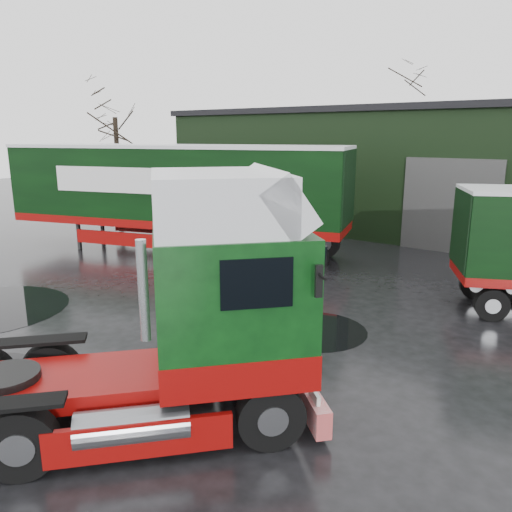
{
  "coord_description": "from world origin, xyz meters",
  "views": [
    {
      "loc": [
        7.56,
        -7.96,
        4.99
      ],
      "look_at": [
        -0.24,
        2.93,
        1.7
      ],
      "focal_mm": 35.0,
      "sensor_mm": 36.0,
      "label": 1
    }
  ],
  "objects_px": {
    "warehouse": "(484,170)",
    "trailer_left": "(175,199)",
    "tree_left": "(117,147)",
    "hero_tractor": "(110,305)",
    "tree_back_a": "(402,137)"
  },
  "relations": [
    {
      "from": "warehouse",
      "to": "trailer_left",
      "type": "relative_size",
      "value": 2.19
    },
    {
      "from": "warehouse",
      "to": "tree_left",
      "type": "bearing_deg",
      "value": -157.17
    },
    {
      "from": "tree_left",
      "to": "trailer_left",
      "type": "bearing_deg",
      "value": -27.05
    },
    {
      "from": "trailer_left",
      "to": "hero_tractor",
      "type": "bearing_deg",
      "value": -156.48
    },
    {
      "from": "tree_left",
      "to": "tree_back_a",
      "type": "distance_m",
      "value": 21.1
    },
    {
      "from": "warehouse",
      "to": "trailer_left",
      "type": "bearing_deg",
      "value": -126.47
    },
    {
      "from": "warehouse",
      "to": "hero_tractor",
      "type": "distance_m",
      "value": 23.04
    },
    {
      "from": "hero_tractor",
      "to": "tree_back_a",
      "type": "height_order",
      "value": "tree_back_a"
    },
    {
      "from": "tree_left",
      "to": "hero_tractor",
      "type": "bearing_deg",
      "value": -39.78
    },
    {
      "from": "tree_back_a",
      "to": "tree_left",
      "type": "bearing_deg",
      "value": -121.43
    },
    {
      "from": "tree_left",
      "to": "warehouse",
      "type": "bearing_deg",
      "value": 22.83
    },
    {
      "from": "warehouse",
      "to": "tree_back_a",
      "type": "xyz_separation_m",
      "value": [
        -8.0,
        10.0,
        1.59
      ]
    },
    {
      "from": "hero_tractor",
      "to": "warehouse",
      "type": "bearing_deg",
      "value": 130.62
    },
    {
      "from": "hero_tractor",
      "to": "tree_back_a",
      "type": "xyz_separation_m",
      "value": [
        -7.02,
        33.0,
        2.53
      ]
    },
    {
      "from": "tree_left",
      "to": "tree_back_a",
      "type": "xyz_separation_m",
      "value": [
        11.0,
        18.0,
        0.5
      ]
    }
  ]
}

